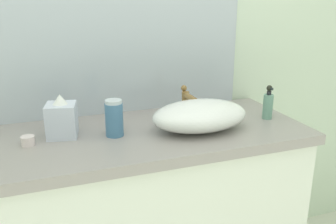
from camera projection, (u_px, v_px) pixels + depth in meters
The scene contains 9 objects.
bathroom_wall_rear at pixel (125, 29), 1.75m from camera, with size 6.00×0.06×2.60m, color silver.
vanity_counter at pixel (140, 223), 1.70m from camera, with size 1.45×0.59×0.90m.
wall_mirror_panel at pixel (118, 8), 1.67m from camera, with size 1.22×0.01×0.99m, color #B2BCC6.
sink_basin at pixel (200, 115), 1.57m from camera, with size 0.42×0.27×0.13m, color white.
faucet at pixel (187, 101), 1.69m from camera, with size 0.03×0.14×0.15m.
soap_dispenser at pixel (268, 105), 1.71m from camera, with size 0.05×0.05×0.16m.
lotion_bottle at pixel (114, 118), 1.50m from camera, with size 0.07×0.07×0.15m.
tissue_box at pixel (62, 118), 1.49m from camera, with size 0.14×0.14×0.18m.
candle_jar at pixel (28, 141), 1.42m from camera, with size 0.05×0.05×0.04m, color silver.
Camera 1 is at (-0.41, -1.02, 1.47)m, focal length 39.49 mm.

